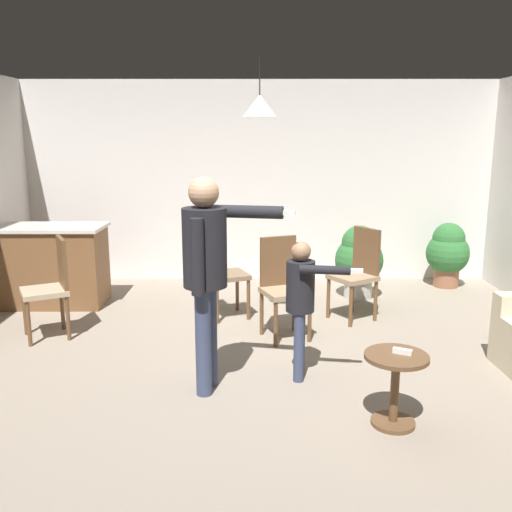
{
  "coord_description": "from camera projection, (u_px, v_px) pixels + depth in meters",
  "views": [
    {
      "loc": [
        -0.04,
        -4.47,
        1.99
      ],
      "look_at": [
        -0.06,
        0.05,
        1.0
      ],
      "focal_mm": 39.13,
      "sensor_mm": 36.0,
      "label": 1
    }
  ],
  "objects": [
    {
      "name": "dining_chair_by_counter",
      "position": [
        54.0,
        284.0,
        5.51
      ],
      "size": [
        0.57,
        0.57,
        1.0
      ],
      "rotation": [
        0.0,
        0.0,
        2.05
      ],
      "color": "brown",
      "rests_on": "ground"
    },
    {
      "name": "person_adult",
      "position": [
        209.0,
        261.0,
        4.23
      ],
      "size": [
        0.86,
        0.48,
        1.69
      ],
      "rotation": [
        0.0,
        0.0,
        -1.75
      ],
      "color": "#384260",
      "rests_on": "ground"
    },
    {
      "name": "spare_remote_on_table",
      "position": [
        404.0,
        352.0,
        3.81
      ],
      "size": [
        0.13,
        0.09,
        0.04
      ],
      "primitive_type": "cube",
      "rotation": [
        0.0,
        0.0,
        1.1
      ],
      "color": "white",
      "rests_on": "side_table_by_couch"
    },
    {
      "name": "kitchen_counter",
      "position": [
        54.0,
        265.0,
        6.59
      ],
      "size": [
        1.26,
        0.66,
        0.95
      ],
      "color": "brown",
      "rests_on": "ground"
    },
    {
      "name": "side_table_by_couch",
      "position": [
        397.0,
        381.0,
        3.84
      ],
      "size": [
        0.44,
        0.44,
        0.52
      ],
      "color": "brown",
      "rests_on": "ground"
    },
    {
      "name": "ground",
      "position": [
        262.0,
        371.0,
        4.79
      ],
      "size": [
        7.68,
        7.68,
        0.0
      ],
      "primitive_type": "plane",
      "color": "gray"
    },
    {
      "name": "potted_plant_by_wall",
      "position": [
        450.0,
        252.0,
        7.36
      ],
      "size": [
        0.56,
        0.56,
        0.86
      ],
      "color": "brown",
      "rests_on": "ground"
    },
    {
      "name": "ceiling_light_pendant",
      "position": [
        262.0,
        106.0,
        5.19
      ],
      "size": [
        0.32,
        0.32,
        0.55
      ],
      "color": "silver"
    },
    {
      "name": "potted_plant_corner",
      "position": [
        361.0,
        258.0,
        6.84
      ],
      "size": [
        0.59,
        0.59,
        0.91
      ],
      "color": "#B7B2AD",
      "rests_on": "ground"
    },
    {
      "name": "wall_back",
      "position": [
        261.0,
        182.0,
        7.63
      ],
      "size": [
        6.4,
        0.1,
        2.7
      ],
      "primitive_type": "cube",
      "color": "silver",
      "rests_on": "ground"
    },
    {
      "name": "dining_chair_centre_back",
      "position": [
        360.0,
        270.0,
        6.06
      ],
      "size": [
        0.58,
        0.58,
        1.0
      ],
      "rotation": [
        0.0,
        0.0,
        2.15
      ],
      "color": "brown",
      "rests_on": "ground"
    },
    {
      "name": "person_child",
      "position": [
        303.0,
        295.0,
        4.5
      ],
      "size": [
        0.58,
        0.39,
        1.16
      ],
      "rotation": [
        0.0,
        0.0,
        -1.72
      ],
      "color": "#384260",
      "rests_on": "ground"
    },
    {
      "name": "dining_chair_near_wall",
      "position": [
        284.0,
        283.0,
        5.52
      ],
      "size": [
        0.54,
        0.54,
        1.0
      ],
      "rotation": [
        0.0,
        0.0,
        3.51
      ],
      "color": "brown",
      "rests_on": "ground"
    },
    {
      "name": "dining_chair_spare",
      "position": [
        223.0,
        270.0,
        6.08
      ],
      "size": [
        0.55,
        0.55,
        1.0
      ],
      "rotation": [
        0.0,
        0.0,
        5.09
      ],
      "color": "brown",
      "rests_on": "ground"
    }
  ]
}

